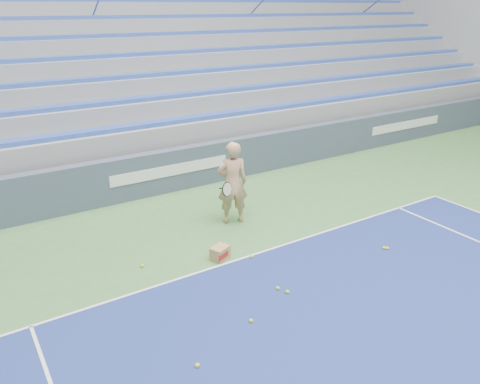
% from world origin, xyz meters
% --- Properties ---
extents(sponsor_barrier, '(30.00, 0.32, 1.10)m').
position_xyz_m(sponsor_barrier, '(0.00, 15.88, 0.55)').
color(sponsor_barrier, '#3D495D').
rests_on(sponsor_barrier, ground).
extents(bleachers, '(31.00, 9.15, 7.30)m').
position_xyz_m(bleachers, '(0.00, 21.60, 2.36)').
color(bleachers, gray).
rests_on(bleachers, ground).
extents(tennis_player, '(0.99, 0.93, 1.85)m').
position_xyz_m(tennis_player, '(0.38, 13.39, 0.92)').
color(tennis_player, tan).
rests_on(tennis_player, ground).
extents(ball_box, '(0.42, 0.38, 0.26)m').
position_xyz_m(ball_box, '(-0.68, 12.11, 0.13)').
color(ball_box, '#A78151').
rests_on(ball_box, ground).
extents(tennis_ball_0, '(0.07, 0.07, 0.07)m').
position_xyz_m(tennis_ball_0, '(2.24, 10.68, 0.03)').
color(tennis_ball_0, '#C4DD2D').
rests_on(tennis_ball_0, ground).
extents(tennis_ball_1, '(0.07, 0.07, 0.07)m').
position_xyz_m(tennis_ball_1, '(-0.16, 11.81, 0.03)').
color(tennis_ball_1, '#C4DD2D').
rests_on(tennis_ball_1, ground).
extents(tennis_ball_2, '(0.07, 0.07, 0.07)m').
position_xyz_m(tennis_ball_2, '(-2.06, 12.62, 0.03)').
color(tennis_ball_2, '#C4DD2D').
rests_on(tennis_ball_2, ground).
extents(tennis_ball_3, '(0.07, 0.07, 0.07)m').
position_xyz_m(tennis_ball_3, '(-0.32, 10.50, 0.03)').
color(tennis_ball_3, '#C4DD2D').
rests_on(tennis_ball_3, ground).
extents(tennis_ball_4, '(0.07, 0.07, 0.07)m').
position_xyz_m(tennis_ball_4, '(-2.40, 9.78, 0.03)').
color(tennis_ball_4, '#C4DD2D').
rests_on(tennis_ball_4, ground).
extents(tennis_ball_5, '(0.07, 0.07, 0.07)m').
position_xyz_m(tennis_ball_5, '(-1.26, 10.19, 0.03)').
color(tennis_ball_5, '#C4DD2D').
rests_on(tennis_ball_5, ground).
extents(tennis_ball_6, '(0.07, 0.07, 0.07)m').
position_xyz_m(tennis_ball_6, '(-0.39, 10.68, 0.03)').
color(tennis_ball_6, '#C4DD2D').
rests_on(tennis_ball_6, ground).
extents(tennis_ball_7, '(0.07, 0.07, 0.07)m').
position_xyz_m(tennis_ball_7, '(2.29, 10.64, 0.03)').
color(tennis_ball_7, '#C4DD2D').
rests_on(tennis_ball_7, ground).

